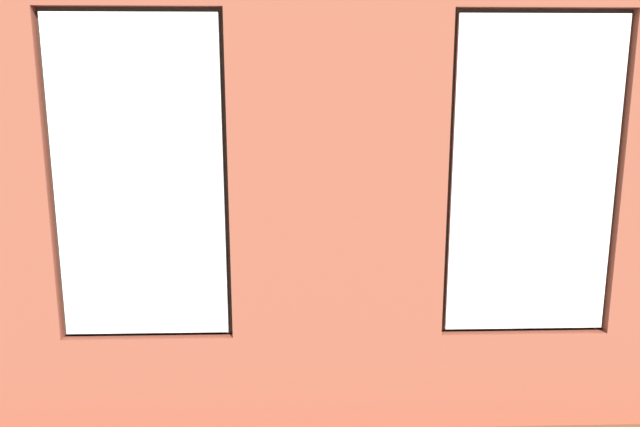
{
  "coord_description": "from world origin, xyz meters",
  "views": [
    {
      "loc": [
        0.23,
        6.17,
        2.18
      ],
      "look_at": [
        0.04,
        0.4,
        0.97
      ],
      "focal_mm": 35.0,
      "sensor_mm": 36.0,
      "label": 1
    }
  ],
  "objects": [
    {
      "name": "ground_plane",
      "position": [
        0.0,
        0.0,
        -0.05
      ],
      "size": [
        6.73,
        5.69,
        0.1
      ],
      "primitive_type": "cube",
      "color": "brown"
    },
    {
      "name": "brick_wall_with_windows",
      "position": [
        0.0,
        2.46,
        1.5
      ],
      "size": [
        6.13,
        0.3,
        3.05
      ],
      "color": "brown",
      "rests_on": "ground_plane"
    },
    {
      "name": "white_wall_right",
      "position": [
        3.02,
        0.2,
        1.53
      ],
      "size": [
        0.1,
        4.69,
        3.05
      ],
      "primitive_type": "cube",
      "color": "silver",
      "rests_on": "ground_plane"
    },
    {
      "name": "couch_by_window",
      "position": [
        0.52,
        1.82,
        0.33
      ],
      "size": [
        1.93,
        0.87,
        0.8
      ],
      "color": "black",
      "rests_on": "ground_plane"
    },
    {
      "name": "couch_left",
      "position": [
        -2.37,
        0.23,
        0.33
      ],
      "size": [
        1.03,
        2.15,
        0.8
      ],
      "rotation": [
        0.0,
        0.0,
        1.65
      ],
      "color": "black",
      "rests_on": "ground_plane"
    },
    {
      "name": "coffee_table",
      "position": [
        0.14,
        0.02,
        0.37
      ],
      "size": [
        1.4,
        0.76,
        0.42
      ],
      "color": "tan",
      "rests_on": "ground_plane"
    },
    {
      "name": "cup_ceramic",
      "position": [
        0.14,
        0.02,
        0.47
      ],
      "size": [
        0.07,
        0.07,
        0.08
      ],
      "primitive_type": "cylinder",
      "color": "#4C4C51",
      "rests_on": "coffee_table"
    },
    {
      "name": "table_plant_small",
      "position": [
        0.55,
        0.13,
        0.53
      ],
      "size": [
        0.13,
        0.13,
        0.2
      ],
      "color": "beige",
      "rests_on": "coffee_table"
    },
    {
      "name": "remote_black",
      "position": [
        0.31,
        -0.07,
        0.44
      ],
      "size": [
        0.18,
        0.1,
        0.02
      ],
      "primitive_type": "cube",
      "rotation": [
        0.0,
        0.0,
        1.26
      ],
      "color": "black",
      "rests_on": "coffee_table"
    },
    {
      "name": "remote_silver",
      "position": [
        -0.25,
        -0.11,
        0.44
      ],
      "size": [
        0.11,
        0.18,
        0.02
      ],
      "primitive_type": "cube",
      "rotation": [
        0.0,
        0.0,
        0.4
      ],
      "color": "#B2B2B7",
      "rests_on": "coffee_table"
    },
    {
      "name": "media_console",
      "position": [
        2.72,
        -0.03,
        0.28
      ],
      "size": [
        1.04,
        0.42,
        0.56
      ],
      "primitive_type": "cube",
      "color": "black",
      "rests_on": "ground_plane"
    },
    {
      "name": "tv_flatscreen",
      "position": [
        2.72,
        -0.04,
        0.92
      ],
      "size": [
        1.04,
        0.2,
        0.71
      ],
      "color": "black",
      "rests_on": "media_console"
    },
    {
      "name": "potted_plant_corner_near_left",
      "position": [
        -2.52,
        -1.86,
        0.75
      ],
      "size": [
        0.9,
        0.86,
        1.45
      ],
      "color": "#47423D",
      "rests_on": "ground_plane"
    },
    {
      "name": "potted_plant_between_couches",
      "position": [
        -0.9,
        1.77,
        0.65
      ],
      "size": [
        0.77,
        0.77,
        0.98
      ],
      "color": "beige",
      "rests_on": "ground_plane"
    },
    {
      "name": "potted_plant_near_tv",
      "position": [
        2.17,
        0.94,
        0.69
      ],
      "size": [
        0.89,
        0.87,
        1.41
      ],
      "color": "brown",
      "rests_on": "ground_plane"
    },
    {
      "name": "potted_plant_foreground_right",
      "position": [
        2.42,
        -1.8,
        0.51
      ],
      "size": [
        0.68,
        0.7,
        1.31
      ],
      "color": "gray",
      "rests_on": "ground_plane"
    },
    {
      "name": "potted_plant_mid_room_small",
      "position": [
        -1.09,
        -1.08,
        0.38
      ],
      "size": [
        0.31,
        0.31,
        0.56
      ],
      "color": "#47423D",
      "rests_on": "ground_plane"
    },
    {
      "name": "potted_plant_beside_window_right",
      "position": [
        1.9,
        1.91,
        0.82
      ],
      "size": [
        0.94,
        1.05,
        1.32
      ],
      "color": "gray",
      "rests_on": "ground_plane"
    },
    {
      "name": "potted_plant_by_left_couch",
      "position": [
        -1.97,
        -1.26,
        0.31
      ],
      "size": [
        0.32,
        0.32,
        0.46
      ],
      "color": "brown",
      "rests_on": "ground_plane"
    }
  ]
}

